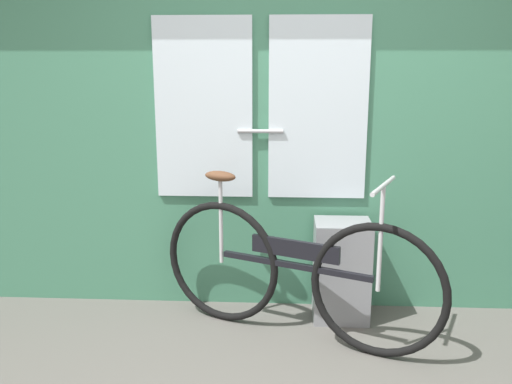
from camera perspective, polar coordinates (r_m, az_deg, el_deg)
The scene contains 3 objects.
train_door_wall at distance 3.44m, azimuth 3.76°, elevation 6.86°, with size 5.54×0.28×2.25m.
bicycle_near_door at distance 3.17m, azimuth 3.90°, elevation -8.25°, with size 1.59×0.76×0.96m.
trash_bin_by_wall at distance 3.46m, azimuth 8.85°, elevation -8.05°, with size 0.34×0.28×0.63m, color gray.
Camera 1 is at (-0.05, -2.19, 1.57)m, focal length 38.52 mm.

